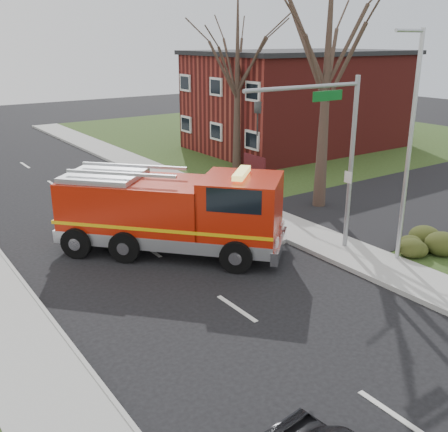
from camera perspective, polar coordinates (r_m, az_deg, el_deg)
ground at (r=16.71m, az=1.40°, el=-10.05°), size 120.00×120.00×0.00m
sidewalk_right at (r=20.61m, az=15.48°, el=-4.75°), size 2.40×80.00×0.15m
sidewalk_left at (r=14.44m, az=-19.71°, el=-16.03°), size 2.40×80.00×0.15m
brick_building at (r=40.91m, az=8.14°, el=12.39°), size 15.40×10.40×7.25m
health_center_sign at (r=31.78m, az=3.34°, el=5.67°), size 0.12×2.00×1.40m
hedge_corner at (r=22.04m, az=22.29°, el=-2.53°), size 2.80×2.00×0.90m
bare_tree_near at (r=25.46m, az=11.25°, el=16.97°), size 6.00×6.00×12.00m
bare_tree_far at (r=33.28m, az=1.47°, el=16.04°), size 5.25×5.25×10.50m
traffic_signal_mast at (r=19.53m, az=11.38°, el=8.53°), size 5.29×0.18×6.80m
streetlight_pole at (r=19.77m, az=19.49°, el=7.49°), size 1.48×0.16×8.40m
fire_engine at (r=20.53m, az=-5.53°, el=0.23°), size 7.91×8.26×3.45m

